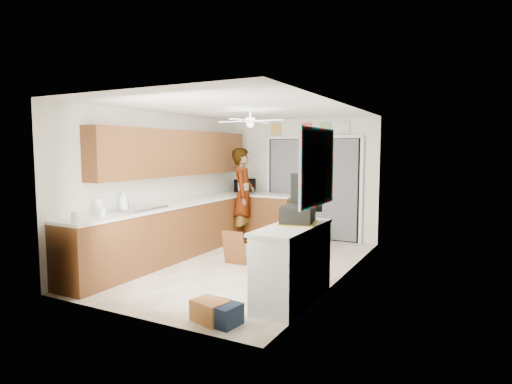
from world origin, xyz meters
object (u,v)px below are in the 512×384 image
at_px(dog, 307,238).
at_px(cardboard_box, 210,311).
at_px(microwave, 245,185).
at_px(paper_towel_roll, 98,207).
at_px(suitcase, 298,214).
at_px(soap_bottle, 123,200).
at_px(man, 243,195).
at_px(navy_crate, 222,314).

bearing_deg(dog, cardboard_box, -93.05).
relative_size(microwave, paper_towel_roll, 2.14).
height_order(suitcase, dog, suitcase).
height_order(soap_bottle, man, man).
height_order(suitcase, man, man).
xyz_separation_m(microwave, paper_towel_roll, (-0.18, -3.94, -0.02)).
xyz_separation_m(cardboard_box, dog, (-0.24, 3.56, 0.13)).
bearing_deg(man, microwave, 6.01).
height_order(suitcase, cardboard_box, suitcase).
bearing_deg(paper_towel_roll, cardboard_box, -12.95).
distance_m(soap_bottle, man, 2.84).
xyz_separation_m(suitcase, man, (-2.22, 2.53, -0.10)).
bearing_deg(man, cardboard_box, -175.47).
height_order(microwave, soap_bottle, soap_bottle).
bearing_deg(navy_crate, microwave, 116.27).
height_order(microwave, dog, microwave).
relative_size(soap_bottle, navy_crate, 0.92).
bearing_deg(navy_crate, man, 116.34).
bearing_deg(microwave, suitcase, -150.96).
height_order(microwave, suitcase, microwave).
bearing_deg(soap_bottle, man, 80.29).
xyz_separation_m(cardboard_box, navy_crate, (0.15, 0.00, -0.00)).
relative_size(suitcase, dog, 0.80).
relative_size(paper_towel_roll, man, 0.12).
xyz_separation_m(soap_bottle, navy_crate, (2.34, -0.95, -1.00)).
distance_m(microwave, man, 0.79).
height_order(microwave, cardboard_box, microwave).
distance_m(cardboard_box, navy_crate, 0.15).
bearing_deg(man, suitcase, -158.58).
bearing_deg(microwave, paper_towel_roll, 168.00).
bearing_deg(soap_bottle, navy_crate, -22.23).
relative_size(man, dog, 2.99).
height_order(soap_bottle, cardboard_box, soap_bottle).
height_order(paper_towel_roll, navy_crate, paper_towel_roll).
distance_m(soap_bottle, cardboard_box, 2.58).
height_order(microwave, man, man).
bearing_deg(suitcase, microwave, 116.64).
bearing_deg(cardboard_box, man, 114.42).
relative_size(soap_bottle, man, 0.18).
xyz_separation_m(microwave, cardboard_box, (2.04, -4.45, -0.96)).
distance_m(suitcase, dog, 2.58).
height_order(paper_towel_roll, dog, paper_towel_roll).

